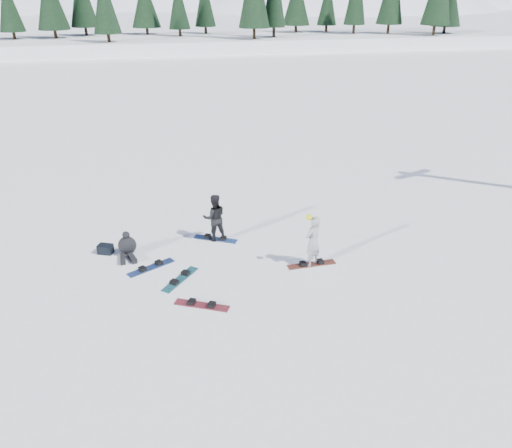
{
  "coord_description": "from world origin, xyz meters",
  "views": [
    {
      "loc": [
        -1.89,
        -12.93,
        7.79
      ],
      "look_at": [
        0.83,
        0.56,
        1.1
      ],
      "focal_mm": 35.0,
      "sensor_mm": 36.0,
      "label": 1
    }
  ],
  "objects_px": {
    "snowboarder_woman": "(313,241)",
    "snowboard_loose_c": "(151,267)",
    "snowboarder_man": "(214,218)",
    "snowboard_loose_b": "(202,305)",
    "gear_bag": "(105,249)",
    "seated_rider": "(127,246)",
    "snowboard_loose_a": "(180,279)"
  },
  "relations": [
    {
      "from": "snowboard_loose_c",
      "to": "snowboard_loose_a",
      "type": "relative_size",
      "value": 1.0
    },
    {
      "from": "seated_rider",
      "to": "snowboard_loose_a",
      "type": "xyz_separation_m",
      "value": [
        1.52,
        -1.8,
        -0.29
      ]
    },
    {
      "from": "snowboard_loose_a",
      "to": "gear_bag",
      "type": "bearing_deg",
      "value": 85.74
    },
    {
      "from": "snowboard_loose_b",
      "to": "snowboard_loose_c",
      "type": "bearing_deg",
      "value": 145.47
    },
    {
      "from": "snowboard_loose_b",
      "to": "snowboarder_man",
      "type": "bearing_deg",
      "value": 102.75
    },
    {
      "from": "snowboarder_woman",
      "to": "seated_rider",
      "type": "bearing_deg",
      "value": -52.8
    },
    {
      "from": "snowboarder_man",
      "to": "snowboard_loose_b",
      "type": "bearing_deg",
      "value": 75.18
    },
    {
      "from": "gear_bag",
      "to": "snowboard_loose_c",
      "type": "relative_size",
      "value": 0.3
    },
    {
      "from": "snowboarder_woman",
      "to": "snowboard_loose_c",
      "type": "relative_size",
      "value": 1.18
    },
    {
      "from": "snowboard_loose_a",
      "to": "snowboard_loose_b",
      "type": "height_order",
      "value": "same"
    },
    {
      "from": "snowboard_loose_b",
      "to": "snowboarder_woman",
      "type": "bearing_deg",
      "value": 48.13
    },
    {
      "from": "snowboard_loose_c",
      "to": "snowboard_loose_a",
      "type": "distance_m",
      "value": 1.18
    },
    {
      "from": "snowboarder_woman",
      "to": "gear_bag",
      "type": "bearing_deg",
      "value": -53.05
    },
    {
      "from": "snowboarder_man",
      "to": "snowboard_loose_b",
      "type": "height_order",
      "value": "snowboarder_man"
    },
    {
      "from": "seated_rider",
      "to": "snowboard_loose_a",
      "type": "distance_m",
      "value": 2.37
    },
    {
      "from": "gear_bag",
      "to": "snowboarder_man",
      "type": "bearing_deg",
      "value": 4.23
    },
    {
      "from": "snowboarder_man",
      "to": "snowboard_loose_c",
      "type": "relative_size",
      "value": 1.08
    },
    {
      "from": "snowboarder_woman",
      "to": "snowboard_loose_c",
      "type": "distance_m",
      "value": 4.95
    },
    {
      "from": "seated_rider",
      "to": "snowboard_loose_c",
      "type": "relative_size",
      "value": 0.66
    },
    {
      "from": "seated_rider",
      "to": "snowboard_loose_b",
      "type": "xyz_separation_m",
      "value": [
        2.01,
        -3.22,
        -0.29
      ]
    },
    {
      "from": "seated_rider",
      "to": "gear_bag",
      "type": "height_order",
      "value": "seated_rider"
    },
    {
      "from": "gear_bag",
      "to": "snowboard_loose_b",
      "type": "xyz_separation_m",
      "value": [
        2.71,
        -3.47,
        -0.14
      ]
    },
    {
      "from": "snowboarder_man",
      "to": "snowboard_loose_a",
      "type": "relative_size",
      "value": 1.08
    },
    {
      "from": "snowboarder_man",
      "to": "seated_rider",
      "type": "relative_size",
      "value": 1.62
    },
    {
      "from": "seated_rider",
      "to": "gear_bag",
      "type": "bearing_deg",
      "value": 149.18
    },
    {
      "from": "snowboarder_man",
      "to": "seated_rider",
      "type": "bearing_deg",
      "value": 8.03
    },
    {
      "from": "snowboarder_woman",
      "to": "snowboard_loose_c",
      "type": "bearing_deg",
      "value": -44.52
    },
    {
      "from": "snowboarder_woman",
      "to": "snowboarder_man",
      "type": "xyz_separation_m",
      "value": [
        -2.67,
        2.26,
        -0.02
      ]
    },
    {
      "from": "gear_bag",
      "to": "snowboard_loose_b",
      "type": "height_order",
      "value": "gear_bag"
    },
    {
      "from": "gear_bag",
      "to": "snowboard_loose_b",
      "type": "bearing_deg",
      "value": -52.02
    },
    {
      "from": "seated_rider",
      "to": "snowboarder_woman",
      "type": "bearing_deg",
      "value": -28.62
    },
    {
      "from": "snowboarder_man",
      "to": "snowboard_loose_a",
      "type": "bearing_deg",
      "value": 58.05
    }
  ]
}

